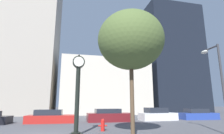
# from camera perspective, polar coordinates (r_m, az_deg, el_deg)

# --- Properties ---
(building_tall_tower) EXTENTS (10.33, 12.00, 32.59)m
(building_tall_tower) POSITION_cam_1_polar(r_m,az_deg,el_deg) (38.97, -24.89, 10.99)
(building_tall_tower) COLOR #ADA393
(building_tall_tower) RESTS_ON ground_plane
(building_storefront_row) EXTENTS (16.21, 12.00, 10.10)m
(building_storefront_row) POSITION_cam_1_polar(r_m,az_deg,el_deg) (35.87, -2.95, -6.80)
(building_storefront_row) COLOR beige
(building_storefront_row) RESTS_ON ground_plane
(building_glass_modern) EXTENTS (11.61, 12.00, 23.07)m
(building_glass_modern) POSITION_cam_1_polar(r_m,az_deg,el_deg) (42.15, 17.57, 1.92)
(building_glass_modern) COLOR black
(building_glass_modern) RESTS_ON ground_plane
(street_clock) EXTENTS (0.81, 0.81, 4.98)m
(street_clock) POSITION_cam_1_polar(r_m,az_deg,el_deg) (11.13, -11.18, -7.68)
(street_clock) COLOR black
(street_clock) RESTS_ON ground_plane
(car_red) EXTENTS (4.74, 2.05, 1.29)m
(car_red) POSITION_cam_1_polar(r_m,az_deg,el_deg) (19.17, -19.47, -15.20)
(car_red) COLOR red
(car_red) RESTS_ON ground_plane
(car_maroon) EXTENTS (4.82, 2.00, 1.34)m
(car_maroon) POSITION_cam_1_polar(r_m,az_deg,el_deg) (19.42, -0.86, -15.71)
(car_maroon) COLOR maroon
(car_maroon) RESTS_ON ground_plane
(car_white) EXTENTS (4.31, 2.06, 1.43)m
(car_white) POSITION_cam_1_polar(r_m,az_deg,el_deg) (21.49, 14.58, -14.90)
(car_white) COLOR silver
(car_white) RESTS_ON ground_plane
(car_blue) EXTENTS (4.52, 2.07, 1.28)m
(car_blue) POSITION_cam_1_polar(r_m,az_deg,el_deg) (24.46, 26.21, -13.82)
(car_blue) COLOR #28429E
(car_blue) RESTS_ON ground_plane
(fire_hydrant_near) EXTENTS (0.62, 0.27, 0.82)m
(fire_hydrant_near) POSITION_cam_1_polar(r_m,az_deg,el_deg) (12.88, -3.05, -18.32)
(fire_hydrant_near) COLOR red
(fire_hydrant_near) RESTS_ON ground_plane
(street_lamp_right) EXTENTS (0.36, 1.57, 5.75)m
(street_lamp_right) POSITION_cam_1_polar(r_m,az_deg,el_deg) (13.50, 30.89, -1.62)
(street_lamp_right) COLOR #38383D
(street_lamp_right) RESTS_ON ground_plane
(bare_tree) EXTENTS (3.99, 3.99, 7.43)m
(bare_tree) POSITION_cam_1_polar(r_m,az_deg,el_deg) (10.78, 6.13, 8.56)
(bare_tree) COLOR brown
(bare_tree) RESTS_ON ground_plane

